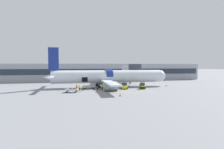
{
  "coord_description": "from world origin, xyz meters",
  "views": [
    {
      "loc": [
        -9.04,
        -46.89,
        6.84
      ],
      "look_at": [
        1.85,
        5.66,
        4.08
      ],
      "focal_mm": 28.0,
      "sensor_mm": 36.0,
      "label": 1
    }
  ],
  "objects": [
    {
      "name": "ground_plane",
      "position": [
        0.0,
        0.0,
        0.0
      ],
      "size": [
        500.0,
        500.0,
        0.0
      ],
      "primitive_type": "plane",
      "color": "gray"
    },
    {
      "name": "apron_marking_line",
      "position": [
        0.95,
        -4.18,
        0.0
      ],
      "size": [
        19.83,
        1.68,
        0.01
      ],
      "color": "yellow",
      "rests_on": "ground_plane"
    },
    {
      "name": "terminal_strip",
      "position": [
        0.0,
        35.55,
        3.8
      ],
      "size": [
        100.83,
        12.32,
        7.6
      ],
      "color": "#9EA3AD",
      "rests_on": "ground_plane"
    },
    {
      "name": "jet_bridge_stub",
      "position": [
        10.81,
        14.56,
        5.47
      ],
      "size": [
        4.09,
        12.16,
        7.39
      ],
      "color": "#4C4C51",
      "rests_on": "ground_plane"
    },
    {
      "name": "airplane",
      "position": [
        0.7,
        7.51,
        3.23
      ],
      "size": [
        39.13,
        33.76,
        12.23
      ],
      "color": "silver",
      "rests_on": "ground_plane"
    },
    {
      "name": "baggage_tug_lead",
      "position": [
        10.3,
        1.5,
        0.75
      ],
      "size": [
        2.42,
        3.34,
        1.79
      ],
      "color": "yellow",
      "rests_on": "ground_plane"
    },
    {
      "name": "baggage_tug_mid",
      "position": [
        4.97,
        2.4,
        0.75
      ],
      "size": [
        2.63,
        3.22,
        1.75
      ],
      "color": "yellow",
      "rests_on": "ground_plane"
    },
    {
      "name": "baggage_cart_loading",
      "position": [
        -5.35,
        3.79,
        0.53
      ],
      "size": [
        4.3,
        2.36,
        1.0
      ],
      "color": "#999BA0",
      "rests_on": "ground_plane"
    },
    {
      "name": "baggage_cart_queued",
      "position": [
        -10.05,
        -1.53,
        0.57
      ],
      "size": [
        4.31,
        2.57,
        1.13
      ],
      "color": "silver",
      "rests_on": "ground_plane"
    },
    {
      "name": "ground_crew_loader_a",
      "position": [
        -7.2,
        1.11,
        0.81
      ],
      "size": [
        0.53,
        0.36,
        1.54
      ],
      "color": "black",
      "rests_on": "ground_plane"
    },
    {
      "name": "ground_crew_loader_b",
      "position": [
        -1.12,
        3.8,
        0.81
      ],
      "size": [
        0.51,
        0.48,
        1.54
      ],
      "color": "#1E2338",
      "rests_on": "ground_plane"
    },
    {
      "name": "ground_crew_driver",
      "position": [
        -1.96,
        0.84,
        0.92
      ],
      "size": [
        0.56,
        0.56,
        1.75
      ],
      "color": "#2D2D33",
      "rests_on": "ground_plane"
    },
    {
      "name": "ground_crew_supervisor",
      "position": [
        -8.87,
        2.65,
        0.85
      ],
      "size": [
        0.55,
        0.37,
        1.61
      ],
      "color": "#2D2D33",
      "rests_on": "ground_plane"
    },
    {
      "name": "ground_crew_helper",
      "position": [
        -8.17,
        1.61,
        0.88
      ],
      "size": [
        0.42,
        0.58,
        1.67
      ],
      "color": "#2D2D33",
      "rests_on": "ground_plane"
    },
    {
      "name": "suitcase_on_tarmac_upright",
      "position": [
        -4.26,
        1.39,
        0.36
      ],
      "size": [
        0.4,
        0.36,
        0.83
      ],
      "color": "#2D2D33",
      "rests_on": "ground_plane"
    },
    {
      "name": "suitcase_on_tarmac_spare",
      "position": [
        -3.13,
        1.65,
        0.37
      ],
      "size": [
        0.45,
        0.4,
        0.85
      ],
      "color": "#4C1E1E",
      "rests_on": "ground_plane"
    },
    {
      "name": "safety_cone_nose",
      "position": [
        20.24,
        5.75,
        0.33
      ],
      "size": [
        0.55,
        0.55,
        0.7
      ],
      "color": "black",
      "rests_on": "ground_plane"
    },
    {
      "name": "safety_cone_engine_left",
      "position": [
        0.6,
        -9.32,
        0.33
      ],
      "size": [
        0.46,
        0.46,
        0.7
      ],
      "color": "black",
      "rests_on": "ground_plane"
    },
    {
      "name": "safety_cone_wingtip",
      "position": [
        1.91,
        -0.66,
        0.3
      ],
      "size": [
        0.43,
        0.43,
        0.64
      ],
      "color": "black",
      "rests_on": "ground_plane"
    }
  ]
}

